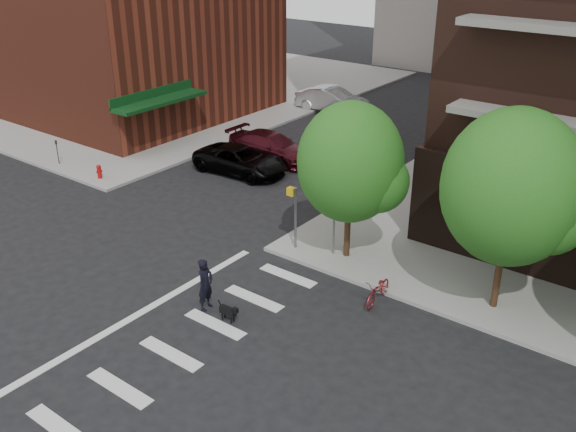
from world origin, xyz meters
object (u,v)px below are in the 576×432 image
fire_hydrant (99,171)px  parked_car_black (240,160)px  parked_car_silver (332,100)px  dog_walker (205,284)px  parked_car_maroon (271,147)px  scooter (378,290)px

fire_hydrant → parked_car_black: parked_car_black is taller
parked_car_black → parked_car_silver: size_ratio=1.01×
parked_car_silver → dog_walker: dog_walker is taller
parked_car_silver → parked_car_maroon: bearing=-167.9°
parked_car_black → parked_car_silver: parked_car_silver is taller
fire_hydrant → parked_car_silver: parked_car_silver is taller
fire_hydrant → parked_car_maroon: parked_car_maroon is taller
fire_hydrant → dog_walker: (12.59, -5.25, 0.40)m
fire_hydrant → parked_car_maroon: 9.27m
parked_car_black → scooter: size_ratio=2.89×
fire_hydrant → dog_walker: size_ratio=0.39×
scooter → parked_car_maroon: bearing=137.3°
parked_car_maroon → scooter: bearing=-127.2°
parked_car_maroon → parked_car_silver: bearing=14.7°
parked_car_black → parked_car_maroon: 2.57m
parked_car_black → parked_car_silver: bearing=8.4°
parked_car_maroon → parked_car_silver: parked_car_silver is taller
parked_car_black → dog_walker: (7.59, -10.48, 0.23)m
parked_car_silver → parked_car_black: bearing=-170.8°
fire_hydrant → scooter: scooter is taller
parked_car_black → fire_hydrant: bearing=132.7°
parked_car_black → scooter: (12.09, -6.53, -0.25)m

